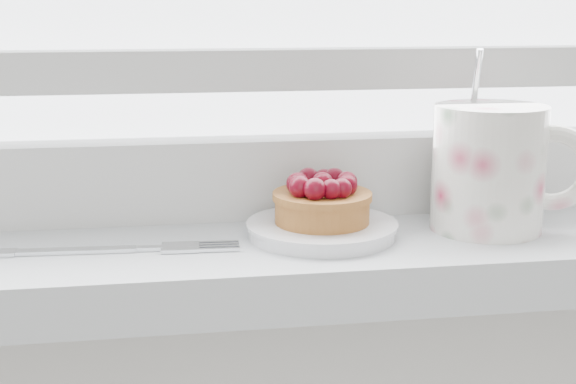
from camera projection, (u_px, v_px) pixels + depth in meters
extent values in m
cube|color=silver|center=(312.00, 256.00, 0.67)|extent=(1.60, 0.20, 0.04)
cube|color=silver|center=(298.00, 174.00, 0.72)|extent=(1.30, 0.05, 0.07)
cube|color=silver|center=(298.00, 69.00, 0.70)|extent=(1.30, 0.04, 0.04)
cylinder|color=white|center=(322.00, 229.00, 0.65)|extent=(0.12, 0.12, 0.01)
cylinder|color=brown|center=(322.00, 207.00, 0.65)|extent=(0.08, 0.08, 0.03)
cylinder|color=brown|center=(322.00, 196.00, 0.65)|extent=(0.08, 0.08, 0.01)
sphere|color=#3F0711|center=(322.00, 183.00, 0.65)|extent=(0.02, 0.02, 0.02)
sphere|color=#3F0711|center=(347.00, 182.00, 0.65)|extent=(0.02, 0.02, 0.02)
sphere|color=#3F0711|center=(334.00, 179.00, 0.66)|extent=(0.02, 0.02, 0.02)
sphere|color=#3F0711|center=(324.00, 178.00, 0.67)|extent=(0.02, 0.02, 0.02)
sphere|color=#3F0711|center=(308.00, 179.00, 0.66)|extent=(0.02, 0.02, 0.02)
sphere|color=#3F0711|center=(300.00, 182.00, 0.66)|extent=(0.02, 0.02, 0.02)
sphere|color=#3F0711|center=(297.00, 184.00, 0.64)|extent=(0.02, 0.02, 0.02)
sphere|color=#3F0711|center=(300.00, 187.00, 0.63)|extent=(0.02, 0.02, 0.02)
sphere|color=#3F0711|center=(315.00, 189.00, 0.62)|extent=(0.02, 0.02, 0.02)
sphere|color=#3F0711|center=(331.00, 189.00, 0.63)|extent=(0.02, 0.02, 0.02)
sphere|color=#3F0711|center=(342.00, 188.00, 0.63)|extent=(0.02, 0.02, 0.02)
sphere|color=#3F0711|center=(347.00, 185.00, 0.64)|extent=(0.02, 0.02, 0.02)
cylinder|color=white|center=(488.00, 168.00, 0.67)|extent=(0.12, 0.12, 0.10)
cylinder|color=black|center=(492.00, 111.00, 0.65)|extent=(0.08, 0.08, 0.01)
torus|color=white|center=(552.00, 168.00, 0.66)|extent=(0.07, 0.04, 0.07)
cylinder|color=silver|center=(476.00, 86.00, 0.67)|extent=(0.01, 0.03, 0.06)
cube|color=silver|center=(69.00, 251.00, 0.61)|extent=(0.10, 0.02, 0.00)
cube|color=silver|center=(3.00, 253.00, 0.61)|extent=(0.02, 0.02, 0.00)
cube|color=silver|center=(150.00, 248.00, 0.62)|extent=(0.02, 0.01, 0.00)
cube|color=silver|center=(180.00, 247.00, 0.62)|extent=(0.03, 0.02, 0.00)
cube|color=silver|center=(218.00, 250.00, 0.61)|extent=(0.03, 0.00, 0.00)
cube|color=silver|center=(218.00, 247.00, 0.62)|extent=(0.03, 0.00, 0.00)
cube|color=silver|center=(218.00, 245.00, 0.63)|extent=(0.03, 0.00, 0.00)
cube|color=silver|center=(218.00, 243.00, 0.63)|extent=(0.03, 0.00, 0.00)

